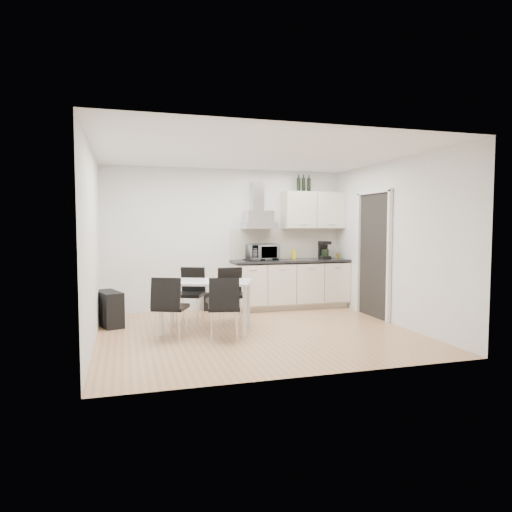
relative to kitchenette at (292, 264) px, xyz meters
The scene contains 15 objects.
ground 2.26m from the kitchenette, 124.36° to the right, with size 4.50×4.50×0.00m, color tan.
wall_back 1.30m from the kitchenette, 167.39° to the left, with size 4.50×0.10×2.60m, color white.
wall_front 3.95m from the kitchenette, 107.62° to the right, with size 4.50×0.10×2.60m, color white.
wall_left 3.88m from the kitchenette, 153.21° to the right, with size 0.10×4.00×2.60m, color white.
wall_right 2.09m from the kitchenette, 58.48° to the right, with size 0.10×4.00×2.60m, color white.
ceiling 2.75m from the kitchenette, 124.36° to the right, with size 4.50×4.50×0.00m, color white.
doorway 1.58m from the kitchenette, 49.17° to the right, with size 0.08×1.04×2.10m, color white.
kitchenette is the anchor object (origin of this frame).
dining_table 2.37m from the kitchenette, 142.69° to the right, with size 1.47×1.14×0.75m.
chair_far_left 2.21m from the kitchenette, 159.60° to the right, with size 0.44×0.50×0.88m, color black, non-canonical shape.
chair_far_right 1.76m from the kitchenette, 144.19° to the right, with size 0.44×0.50×0.88m, color black, non-canonical shape.
chair_near_left 3.06m from the kitchenette, 143.45° to the right, with size 0.44×0.50×0.88m, color black, non-canonical shape.
chair_near_right 2.70m from the kitchenette, 130.79° to the right, with size 0.44×0.50×0.88m, color black, non-canonical shape.
guitar_amp 3.39m from the kitchenette, 168.33° to the right, with size 0.48×0.70×0.54m.
floor_speaker 1.72m from the kitchenette, behind, with size 0.19×0.17×0.32m, color black.
Camera 1 is at (-1.85, -6.31, 1.58)m, focal length 32.00 mm.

